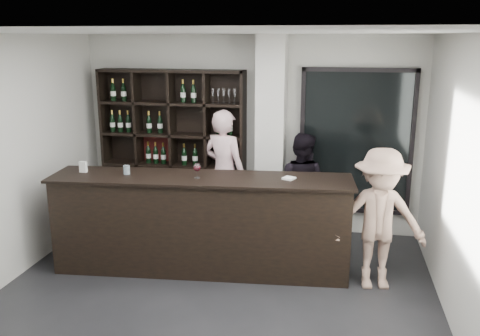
% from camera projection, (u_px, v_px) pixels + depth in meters
% --- Properties ---
extents(floor, '(5.00, 5.50, 0.01)m').
position_uv_depth(floor, '(205.00, 317.00, 5.35)').
color(floor, black).
rests_on(floor, ground).
extents(wine_shelf, '(2.20, 0.35, 2.40)m').
position_uv_depth(wine_shelf, '(173.00, 150.00, 7.70)').
color(wine_shelf, black).
rests_on(wine_shelf, floor).
extents(structural_column, '(0.40, 0.40, 2.90)m').
position_uv_depth(structural_column, '(271.00, 138.00, 7.27)').
color(structural_column, silver).
rests_on(structural_column, floor).
extents(glass_panel, '(1.60, 0.08, 2.10)m').
position_uv_depth(glass_panel, '(356.00, 142.00, 7.27)').
color(glass_panel, black).
rests_on(glass_panel, floor).
extents(tasting_counter, '(3.68, 0.75, 1.21)m').
position_uv_depth(tasting_counter, '(201.00, 224.00, 6.30)').
color(tasting_counter, black).
rests_on(tasting_counter, floor).
extents(taster_pink, '(0.79, 0.65, 1.86)m').
position_uv_depth(taster_pink, '(224.00, 172.00, 7.46)').
color(taster_pink, '#FFCFD3').
rests_on(taster_pink, floor).
extents(taster_black, '(0.90, 0.78, 1.56)m').
position_uv_depth(taster_black, '(301.00, 186.00, 7.29)').
color(taster_black, black).
rests_on(taster_black, floor).
extents(customer, '(1.15, 0.76, 1.67)m').
position_uv_depth(customer, '(379.00, 220.00, 5.80)').
color(customer, tan).
rests_on(customer, floor).
extents(wine_glass, '(0.10, 0.10, 0.20)m').
position_uv_depth(wine_glass, '(197.00, 170.00, 6.08)').
color(wine_glass, white).
rests_on(wine_glass, tasting_counter).
extents(spit_cup, '(0.09, 0.09, 0.11)m').
position_uv_depth(spit_cup, '(127.00, 170.00, 6.26)').
color(spit_cup, silver).
rests_on(spit_cup, tasting_counter).
extents(napkin_stack, '(0.17, 0.17, 0.02)m').
position_uv_depth(napkin_stack, '(289.00, 178.00, 6.05)').
color(napkin_stack, white).
rests_on(napkin_stack, tasting_counter).
extents(card_stand, '(0.09, 0.05, 0.14)m').
position_uv_depth(card_stand, '(83.00, 167.00, 6.35)').
color(card_stand, white).
rests_on(card_stand, tasting_counter).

